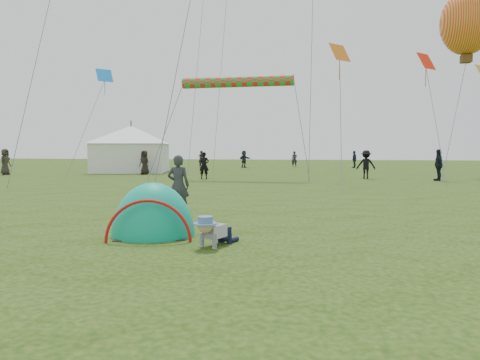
% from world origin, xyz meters
% --- Properties ---
extents(ground, '(140.00, 140.00, 0.00)m').
position_xyz_m(ground, '(0.00, 0.00, 0.00)').
color(ground, '#123708').
extents(crawling_toddler, '(0.78, 0.89, 0.57)m').
position_xyz_m(crawling_toddler, '(0.50, 0.60, 0.29)').
color(crawling_toddler, black).
rests_on(crawling_toddler, ground).
extents(popup_tent, '(1.90, 1.69, 2.12)m').
position_xyz_m(popup_tent, '(-0.89, 1.27, 0.00)').
color(popup_tent, '#0AA09C').
rests_on(popup_tent, ground).
extents(standing_adult, '(0.61, 0.44, 1.57)m').
position_xyz_m(standing_adult, '(-1.30, 3.95, 0.78)').
color(standing_adult, '#2D2E33').
rests_on(standing_adult, ground).
extents(event_marquee, '(6.80, 6.80, 3.83)m').
position_xyz_m(event_marquee, '(-12.15, 24.28, 1.91)').
color(event_marquee, white).
rests_on(event_marquee, ground).
extents(crowd_person_0, '(0.63, 0.46, 1.58)m').
position_xyz_m(crowd_person_0, '(-4.46, 17.63, 0.79)').
color(crowd_person_0, black).
rests_on(crowd_person_0, ground).
extents(crowd_person_2, '(0.51, 1.06, 1.75)m').
position_xyz_m(crowd_person_2, '(8.65, 18.62, 0.87)').
color(crowd_person_2, black).
rests_on(crowd_person_2, ground).
extents(crowd_person_3, '(1.24, 1.11, 1.67)m').
position_xyz_m(crowd_person_3, '(-18.06, 35.38, 0.84)').
color(crowd_person_3, black).
rests_on(crowd_person_3, ground).
extents(crowd_person_4, '(0.95, 0.77, 1.67)m').
position_xyz_m(crowd_person_4, '(-9.84, 21.39, 0.84)').
color(crowd_person_4, black).
rests_on(crowd_person_4, ground).
extents(crowd_person_5, '(1.18, 1.59, 1.67)m').
position_xyz_m(crowd_person_5, '(-5.09, 34.00, 0.83)').
color(crowd_person_5, '#202530').
rests_on(crowd_person_5, ground).
extents(crowd_person_6, '(0.70, 0.70, 1.64)m').
position_xyz_m(crowd_person_6, '(-9.45, 34.16, 0.82)').
color(crowd_person_6, black).
rests_on(crowd_person_6, ground).
extents(crowd_person_7, '(0.98, 0.83, 1.77)m').
position_xyz_m(crowd_person_7, '(-17.76, 32.64, 0.89)').
color(crowd_person_7, black).
rests_on(crowd_person_7, ground).
extents(crowd_person_8, '(0.75, 1.04, 1.64)m').
position_xyz_m(crowd_person_8, '(5.34, 35.67, 0.82)').
color(crowd_person_8, '#1F2839').
rests_on(crowd_person_8, ground).
extents(crowd_person_9, '(1.12, 0.68, 1.68)m').
position_xyz_m(crowd_person_9, '(4.90, 19.72, 0.84)').
color(crowd_person_9, black).
rests_on(crowd_person_9, ground).
extents(crowd_person_10, '(0.63, 0.91, 1.79)m').
position_xyz_m(crowd_person_10, '(-19.00, 19.08, 0.89)').
color(crowd_person_10, '#312B24').
rests_on(crowd_person_10, ground).
extents(crowd_person_11, '(1.52, 1.17, 1.61)m').
position_xyz_m(crowd_person_11, '(-19.96, 33.34, 0.80)').
color(crowd_person_11, '#2B3940').
rests_on(crowd_person_11, ground).
extents(crowd_person_12, '(0.60, 0.41, 1.59)m').
position_xyz_m(crowd_person_12, '(-0.38, 35.99, 0.80)').
color(crowd_person_12, '#22222B').
rests_on(crowd_person_12, ground).
extents(balloon_kite, '(3.33, 3.33, 4.66)m').
position_xyz_m(balloon_kite, '(11.40, 23.76, 9.67)').
color(balloon_kite, gold).
extents(rainbow_tube_kite, '(6.50, 0.64, 0.64)m').
position_xyz_m(rainbow_tube_kite, '(-2.52, 17.87, 5.63)').
color(rainbow_tube_kite, red).
extents(diamond_kite_0, '(1.24, 1.24, 1.02)m').
position_xyz_m(diamond_kite_0, '(8.20, 20.20, 6.84)').
color(diamond_kite_0, red).
extents(diamond_kite_4, '(1.17, 1.17, 0.95)m').
position_xyz_m(diamond_kite_4, '(-12.90, 21.73, 6.98)').
color(diamond_kite_4, '#1182E3').
extents(diamond_kite_7, '(1.13, 1.13, 0.92)m').
position_xyz_m(diamond_kite_7, '(3.14, 15.60, 6.55)').
color(diamond_kite_7, '#CC6A14').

